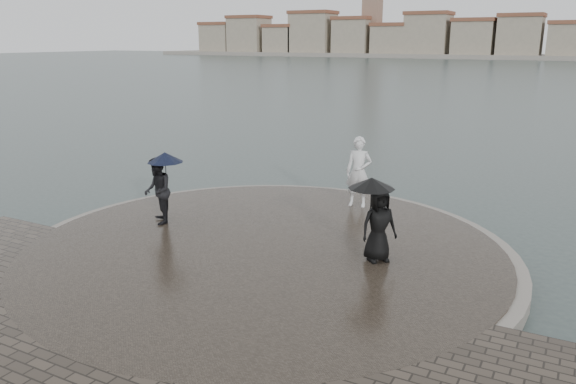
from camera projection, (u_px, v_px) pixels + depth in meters
The scene contains 7 objects.
ground at pixel (175, 317), 11.23m from camera, with size 400.00×400.00×0.00m, color #2B3835.
kerb_ring at pixel (264, 253), 14.16m from camera, with size 12.50×12.50×0.32m, color gray.
quay_tip at pixel (264, 252), 14.15m from camera, with size 11.90×11.90×0.36m, color #2D261E.
statue at pixel (359, 172), 17.20m from camera, with size 0.79×0.52×2.17m, color silver.
visitor_left at pixel (159, 185), 15.56m from camera, with size 1.32×1.17×2.04m.
visitor_right at pixel (377, 213), 12.95m from camera, with size 1.29×1.14×1.95m.
far_skyline at pixel (543, 38), 149.29m from camera, with size 260.00×20.00×37.00m.
Camera 1 is at (6.79, -7.89, 5.39)m, focal length 35.00 mm.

